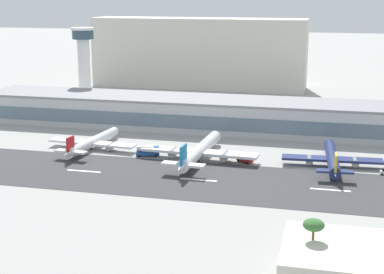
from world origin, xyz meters
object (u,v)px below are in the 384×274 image
object	(u,v)px
terminal_building	(230,115)
airliner_blue_tail_gate_1	(199,152)
control_tower	(84,61)
palm_tree_1	(314,226)
foreground_hangar	(359,264)
airliner_gold_tail_gate_2	(332,159)
service_fuel_truck_1	(148,151)
service_box_truck_0	(245,157)
airliner_red_tail_gate_0	(91,143)
distant_hotel_block	(199,53)

from	to	relation	value
terminal_building	airliner_blue_tail_gate_1	world-z (taller)	terminal_building
airliner_blue_tail_gate_1	control_tower	bearing A→B (deg)	47.33
palm_tree_1	foreground_hangar	size ratio (longest dim) A/B	0.37
airliner_blue_tail_gate_1	palm_tree_1	bearing A→B (deg)	-147.93
airliner_blue_tail_gate_1	airliner_gold_tail_gate_2	xyz separation A→B (m)	(45.93, 3.33, -0.40)
control_tower	service_fuel_truck_1	distance (m)	99.48
service_box_truck_0	palm_tree_1	bearing A→B (deg)	141.79
airliner_red_tail_gate_0	service_box_truck_0	distance (m)	59.21
airliner_gold_tail_gate_2	service_box_truck_0	bearing A→B (deg)	88.86
airliner_red_tail_gate_0	service_fuel_truck_1	bearing A→B (deg)	-93.22
service_box_truck_0	palm_tree_1	distance (m)	83.08
terminal_building	foreground_hangar	distance (m)	137.16
distant_hotel_block	terminal_building	bearing A→B (deg)	-70.19
service_fuel_truck_1	foreground_hangar	bearing A→B (deg)	-66.85
control_tower	airliner_red_tail_gate_0	bearing A→B (deg)	-64.89
control_tower	service_box_truck_0	size ratio (longest dim) A/B	6.44
palm_tree_1	service_box_truck_0	bearing A→B (deg)	108.69
service_box_truck_0	terminal_building	bearing A→B (deg)	-40.80
terminal_building	airliner_gold_tail_gate_2	distance (m)	63.45
airliner_red_tail_gate_0	service_fuel_truck_1	world-z (taller)	airliner_red_tail_gate_0
distant_hotel_block	palm_tree_1	xyz separation A→B (m)	(79.85, -235.89, -10.87)
distant_hotel_block	foreground_hangar	world-z (taller)	distant_hotel_block
terminal_building	control_tower	bearing A→B (deg)	159.76
airliner_blue_tail_gate_1	foreground_hangar	bearing A→B (deg)	-143.41
airliner_gold_tail_gate_2	service_fuel_truck_1	xyz separation A→B (m)	(-65.29, -1.90, -0.84)
terminal_building	distant_hotel_block	bearing A→B (deg)	109.81
airliner_red_tail_gate_0	airliner_blue_tail_gate_1	world-z (taller)	airliner_blue_tail_gate_1
airliner_blue_tail_gate_1	service_fuel_truck_1	size ratio (longest dim) A/B	5.55
terminal_building	foreground_hangar	size ratio (longest dim) A/B	6.97
airliner_gold_tail_gate_2	foreground_hangar	world-z (taller)	airliner_gold_tail_gate_2
airliner_blue_tail_gate_1	service_box_truck_0	bearing A→B (deg)	-80.29
terminal_building	control_tower	xyz separation A→B (m)	(-80.06, 29.52, 17.69)
control_tower	service_fuel_truck_1	size ratio (longest dim) A/B	4.59
control_tower	distant_hotel_block	world-z (taller)	distant_hotel_block
airliner_red_tail_gate_0	airliner_gold_tail_gate_2	bearing A→B (deg)	-85.58
control_tower	airliner_gold_tail_gate_2	xyz separation A→B (m)	(123.47, -75.63, -21.53)
airliner_gold_tail_gate_2	service_fuel_truck_1	distance (m)	65.32
service_fuel_truck_1	foreground_hangar	xyz separation A→B (m)	(71.68, -79.75, 1.56)
control_tower	palm_tree_1	bearing A→B (deg)	-52.25
control_tower	foreground_hangar	xyz separation A→B (m)	(129.85, -157.28, -20.82)
terminal_building	service_box_truck_0	distance (m)	49.67
service_box_truck_0	distant_hotel_block	bearing A→B (deg)	-38.19
terminal_building	airliner_gold_tail_gate_2	bearing A→B (deg)	-46.73
palm_tree_1	foreground_hangar	distance (m)	11.89
control_tower	palm_tree_1	xyz separation A→B (m)	(120.24, -155.29, -14.12)
airliner_gold_tail_gate_2	service_box_truck_0	distance (m)	29.76
terminal_building	airliner_blue_tail_gate_1	bearing A→B (deg)	-92.92
airliner_gold_tail_gate_2	palm_tree_1	xyz separation A→B (m)	(-3.23, -79.66, 7.41)
airliner_red_tail_gate_0	airliner_blue_tail_gate_1	xyz separation A→B (m)	(42.90, -5.05, 0.57)
airliner_blue_tail_gate_1	service_box_truck_0	distance (m)	16.41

